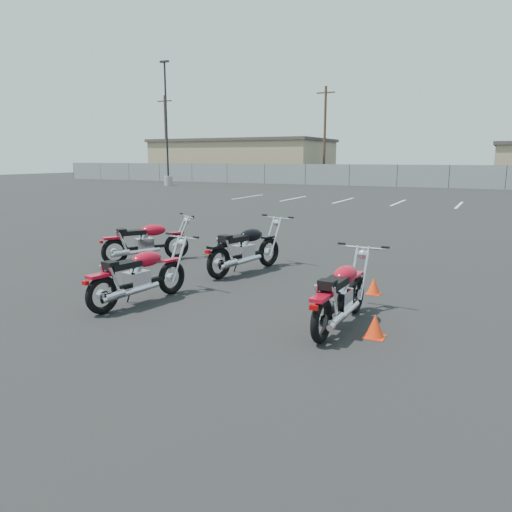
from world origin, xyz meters
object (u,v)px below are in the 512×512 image
at_px(motorcycle_second_black, 245,249).
at_px(motorcycle_rear_red, 341,295).
at_px(motorcycle_front_red, 146,242).
at_px(motorcycle_third_red, 139,276).

bearing_deg(motorcycle_second_black, motorcycle_rear_red, -41.06).
bearing_deg(motorcycle_front_red, motorcycle_second_black, 1.56).
xyz_separation_m(motorcycle_front_red, motorcycle_rear_red, (5.28, -2.35, -0.00)).
bearing_deg(motorcycle_third_red, motorcycle_rear_red, 5.94).
xyz_separation_m(motorcycle_third_red, motorcycle_rear_red, (3.28, 0.34, 0.00)).
distance_m(motorcycle_front_red, motorcycle_rear_red, 5.78).
height_order(motorcycle_front_red, motorcycle_second_black, motorcycle_second_black).
relative_size(motorcycle_front_red, motorcycle_second_black, 0.88).
bearing_deg(motorcycle_second_black, motorcycle_front_red, -178.44).
xyz_separation_m(motorcycle_front_red, motorcycle_third_red, (2.01, -2.69, -0.01)).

